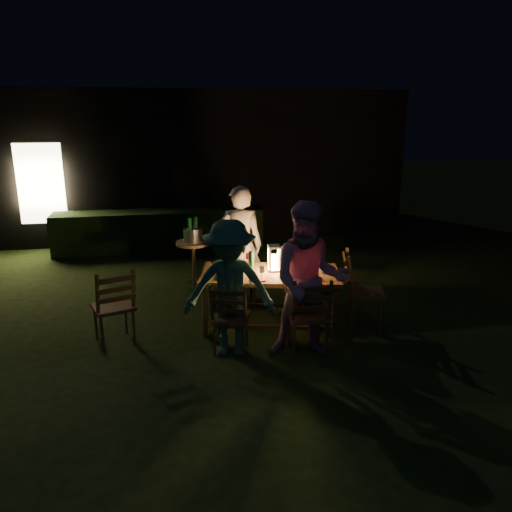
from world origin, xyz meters
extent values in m
plane|color=black|center=(0.00, 0.00, 0.00)|extent=(40.00, 40.00, 0.00)
cube|color=black|center=(0.00, 6.20, 1.60)|extent=(10.00, 4.00, 3.20)
cube|color=#FFE5B2|center=(-2.80, 4.21, 1.35)|extent=(0.90, 0.06, 1.60)
cube|color=black|center=(-0.50, 3.75, 0.40)|extent=(4.20, 0.70, 0.80)
cube|color=#493118|center=(0.92, -0.42, 0.71)|extent=(1.93, 1.27, 0.06)
cube|color=#493118|center=(0.05, -0.60, 0.33)|extent=(0.07, 0.07, 0.65)
cube|color=#493118|center=(0.21, 0.12, 0.33)|extent=(0.07, 0.07, 0.65)
cube|color=#493118|center=(1.63, -0.96, 0.33)|extent=(0.07, 0.07, 0.65)
cube|color=#493118|center=(1.80, -0.25, 0.33)|extent=(0.07, 0.07, 0.65)
cube|color=#493118|center=(0.32, -1.05, 0.43)|extent=(0.51, 0.50, 0.04)
cube|color=#493118|center=(0.26, -1.22, 0.69)|extent=(0.44, 0.25, 0.49)
cube|color=#493118|center=(1.19, -1.26, 0.46)|extent=(0.49, 0.47, 0.04)
cube|color=#493118|center=(1.18, -1.45, 0.75)|extent=(0.46, 0.19, 0.53)
cube|color=#493118|center=(0.66, 0.41, 0.46)|extent=(0.56, 0.55, 0.04)
cube|color=#493118|center=(0.72, 0.59, 0.75)|extent=(0.48, 0.28, 0.53)
cube|color=#493118|center=(1.63, 0.18, 0.44)|extent=(0.51, 0.50, 0.04)
cube|color=#493118|center=(1.67, 0.37, 0.72)|extent=(0.45, 0.24, 0.51)
cube|color=#493118|center=(2.14, -0.71, 0.48)|extent=(0.57, 0.59, 0.04)
cube|color=#493118|center=(1.95, -0.64, 0.78)|extent=(0.29, 0.50, 0.55)
cube|color=#493118|center=(-1.06, -0.58, 0.47)|extent=(0.57, 0.56, 0.04)
cube|color=#493118|center=(-1.00, -0.77, 0.76)|extent=(0.48, 0.29, 0.54)
imported|color=beige|center=(0.67, 0.48, 0.88)|extent=(0.72, 0.55, 1.76)
imported|color=#BF83A0|center=(1.18, -1.32, 0.91)|extent=(1.02, 0.87, 1.82)
imported|color=#356A52|center=(0.30, -1.12, 0.81)|extent=(1.15, 0.82, 1.61)
cube|color=white|center=(0.98, -0.39, 0.76)|extent=(0.15, 0.15, 0.03)
cube|color=white|center=(0.98, -0.39, 1.08)|extent=(0.16, 0.16, 0.03)
cylinder|color=#FF9E3F|center=(0.98, -0.39, 0.87)|extent=(0.09, 0.09, 0.18)
cylinder|color=white|center=(0.44, -0.08, 0.75)|extent=(0.25, 0.25, 0.01)
cylinder|color=white|center=(0.34, -0.51, 0.75)|extent=(0.25, 0.25, 0.01)
cylinder|color=white|center=(1.41, -0.31, 0.75)|extent=(0.25, 0.25, 0.01)
cylinder|color=white|center=(1.31, -0.74, 0.75)|extent=(0.25, 0.25, 0.01)
cylinder|color=#0F471E|center=(0.68, -0.37, 0.88)|extent=(0.07, 0.07, 0.28)
cube|color=red|center=(0.71, -0.70, 0.75)|extent=(0.18, 0.14, 0.01)
cube|color=red|center=(1.39, -0.84, 0.75)|extent=(0.18, 0.14, 0.01)
cube|color=black|center=(0.25, -0.57, 0.75)|extent=(0.14, 0.07, 0.01)
cylinder|color=olive|center=(0.04, 1.31, 0.73)|extent=(0.56, 0.56, 0.04)
cylinder|color=olive|center=(0.04, 1.31, 0.37)|extent=(0.06, 0.06, 0.73)
cylinder|color=#A5A8AD|center=(0.04, 1.31, 0.86)|extent=(0.30, 0.30, 0.22)
cylinder|color=#0F471E|center=(-0.01, 1.27, 0.91)|extent=(0.07, 0.07, 0.32)
cylinder|color=#0F471E|center=(0.09, 1.35, 0.91)|extent=(0.07, 0.07, 0.32)
camera|label=1|loc=(-0.40, -6.44, 2.76)|focal=35.00mm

